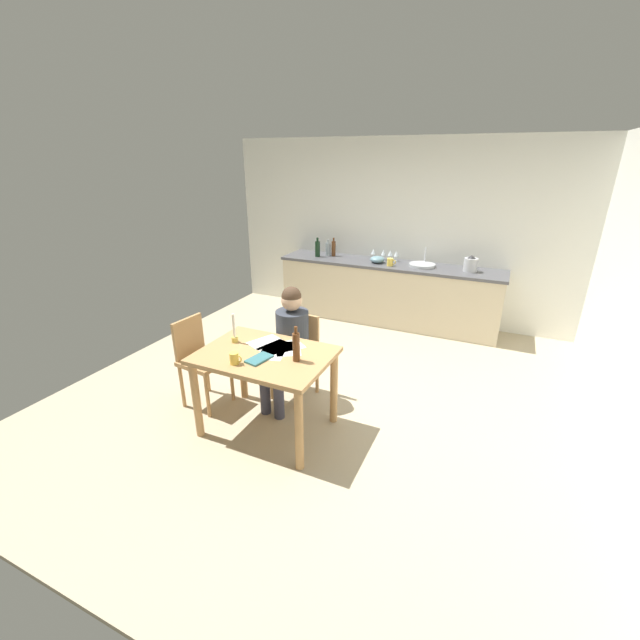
{
  "coord_description": "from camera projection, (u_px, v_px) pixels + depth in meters",
  "views": [
    {
      "loc": [
        1.51,
        -3.42,
        2.33
      ],
      "look_at": [
        -0.03,
        -0.07,
        0.85
      ],
      "focal_mm": 22.9,
      "sensor_mm": 36.0,
      "label": 1
    }
  ],
  "objects": [
    {
      "name": "ground_plane",
      "position": [
        326.0,
        394.0,
        4.34
      ],
      "size": [
        5.2,
        5.2,
        0.04
      ],
      "primitive_type": "cube",
      "color": "tan"
    },
    {
      "name": "wall_back",
      "position": [
        397.0,
        231.0,
        6.04
      ],
      "size": [
        5.2,
        0.12,
        2.6
      ],
      "primitive_type": "cube",
      "color": "silver",
      "rests_on": "ground"
    },
    {
      "name": "kitchen_counter",
      "position": [
        387.0,
        293.0,
        6.06
      ],
      "size": [
        3.22,
        0.64,
        0.9
      ],
      "color": "beige",
      "rests_on": "ground"
    },
    {
      "name": "dining_table",
      "position": [
        265.0,
        366.0,
        3.54
      ],
      "size": [
        1.13,
        0.81,
        0.76
      ],
      "color": "tan",
      "rests_on": "ground"
    },
    {
      "name": "chair_at_table",
      "position": [
        297.0,
        352.0,
        4.16
      ],
      "size": [
        0.43,
        0.43,
        0.86
      ],
      "color": "tan",
      "rests_on": "ground"
    },
    {
      "name": "person_seated",
      "position": [
        289.0,
        339.0,
        3.96
      ],
      "size": [
        0.35,
        0.61,
        1.19
      ],
      "color": "#333842",
      "rests_on": "ground"
    },
    {
      "name": "chair_side_empty",
      "position": [
        200.0,
        357.0,
        4.0
      ],
      "size": [
        0.44,
        0.44,
        0.89
      ],
      "color": "tan",
      "rests_on": "ground"
    },
    {
      "name": "coffee_mug",
      "position": [
        235.0,
        358.0,
        3.3
      ],
      "size": [
        0.11,
        0.07,
        0.1
      ],
      "color": "#F2CC4C",
      "rests_on": "dining_table"
    },
    {
      "name": "candlestick",
      "position": [
        234.0,
        334.0,
        3.67
      ],
      "size": [
        0.06,
        0.06,
        0.27
      ],
      "color": "gold",
      "rests_on": "dining_table"
    },
    {
      "name": "book_magazine",
      "position": [
        259.0,
        359.0,
        3.38
      ],
      "size": [
        0.17,
        0.25,
        0.02
      ],
      "primitive_type": "cube",
      "rotation": [
        0.0,
        0.0,
        -0.2
      ],
      "color": "#31676E",
      "rests_on": "dining_table"
    },
    {
      "name": "paper_letter",
      "position": [
        286.0,
        346.0,
        3.62
      ],
      "size": [
        0.35,
        0.36,
        0.0
      ],
      "primitive_type": "cube",
      "rotation": [
        0.0,
        0.0,
        -0.66
      ],
      "color": "white",
      "rests_on": "dining_table"
    },
    {
      "name": "paper_bill",
      "position": [
        288.0,
        349.0,
        3.57
      ],
      "size": [
        0.33,
        0.36,
        0.0
      ],
      "primitive_type": "cube",
      "rotation": [
        0.0,
        0.0,
        0.54
      ],
      "color": "white",
      "rests_on": "dining_table"
    },
    {
      "name": "paper_envelope",
      "position": [
        276.0,
        347.0,
        3.6
      ],
      "size": [
        0.29,
        0.35,
        0.0
      ],
      "primitive_type": "cube",
      "rotation": [
        0.0,
        0.0,
        -0.31
      ],
      "color": "white",
      "rests_on": "dining_table"
    },
    {
      "name": "paper_receipt",
      "position": [
        272.0,
        352.0,
        3.5
      ],
      "size": [
        0.28,
        0.34,
        0.0
      ],
      "primitive_type": "cube",
      "rotation": [
        0.0,
        0.0,
        0.28
      ],
      "color": "white",
      "rests_on": "dining_table"
    },
    {
      "name": "paper_notice",
      "position": [
        266.0,
        342.0,
        3.7
      ],
      "size": [
        0.31,
        0.36,
        0.0
      ],
      "primitive_type": "cube",
      "rotation": [
        0.0,
        0.0,
        -0.42
      ],
      "color": "white",
      "rests_on": "dining_table"
    },
    {
      "name": "wine_bottle_on_table",
      "position": [
        296.0,
        346.0,
        3.32
      ],
      "size": [
        0.06,
        0.06,
        0.3
      ],
      "color": "#593319",
      "rests_on": "dining_table"
    },
    {
      "name": "sink_unit",
      "position": [
        422.0,
        265.0,
        5.7
      ],
      "size": [
        0.36,
        0.36,
        0.24
      ],
      "color": "#B2B7BC",
      "rests_on": "kitchen_counter"
    },
    {
      "name": "bottle_oil",
      "position": [
        318.0,
        249.0,
        6.23
      ],
      "size": [
        0.08,
        0.08,
        0.29
      ],
      "color": "black",
      "rests_on": "kitchen_counter"
    },
    {
      "name": "bottle_vinegar",
      "position": [
        328.0,
        249.0,
        6.29
      ],
      "size": [
        0.08,
        0.08,
        0.25
      ],
      "color": "#8C999E",
      "rests_on": "kitchen_counter"
    },
    {
      "name": "bottle_wine_red",
      "position": [
        334.0,
        248.0,
        6.27
      ],
      "size": [
        0.06,
        0.06,
        0.28
      ],
      "color": "#593319",
      "rests_on": "kitchen_counter"
    },
    {
      "name": "mixing_bowl",
      "position": [
        377.0,
        259.0,
        5.89
      ],
      "size": [
        0.21,
        0.21,
        0.1
      ],
      "primitive_type": "ellipsoid",
      "color": "#668C99",
      "rests_on": "kitchen_counter"
    },
    {
      "name": "stovetop_kettle",
      "position": [
        471.0,
        264.0,
        5.42
      ],
      "size": [
        0.18,
        0.18,
        0.22
      ],
      "color": "#B7BABF",
      "rests_on": "kitchen_counter"
    },
    {
      "name": "wine_glass_near_sink",
      "position": [
        396.0,
        254.0,
        5.95
      ],
      "size": [
        0.07,
        0.07,
        0.15
      ],
      "color": "silver",
      "rests_on": "kitchen_counter"
    },
    {
      "name": "wine_glass_by_kettle",
      "position": [
        390.0,
        253.0,
        5.99
      ],
      "size": [
        0.07,
        0.07,
        0.15
      ],
      "color": "silver",
      "rests_on": "kitchen_counter"
    },
    {
      "name": "wine_glass_back_left",
      "position": [
        384.0,
        253.0,
        6.03
      ],
      "size": [
        0.07,
        0.07,
        0.15
      ],
      "color": "silver",
      "rests_on": "kitchen_counter"
    },
    {
      "name": "wine_glass_back_right",
      "position": [
        373.0,
        252.0,
        6.09
      ],
      "size": [
        0.07,
        0.07,
        0.15
      ],
      "color": "silver",
      "rests_on": "kitchen_counter"
    },
    {
      "name": "teacup_on_counter",
      "position": [
        390.0,
        262.0,
        5.72
      ],
      "size": [
        0.13,
        0.09,
        0.11
      ],
      "color": "#F2CC4C",
      "rests_on": "kitchen_counter"
    }
  ]
}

